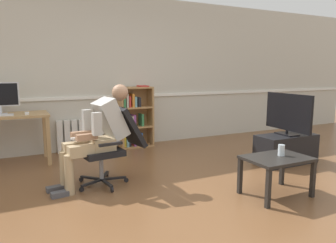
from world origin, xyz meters
The scene contains 13 objects.
ground_plane centered at (0.00, 0.00, 0.00)m, with size 18.00×18.00×0.00m, color brown.
back_wall centered at (0.00, 2.65, 1.35)m, with size 12.00×0.13×2.70m.
computer_desk centered at (-1.85, 2.15, 0.64)m, with size 1.20×0.62×0.76m.
keyboard centered at (-1.90, 2.01, 0.77)m, with size 0.36×0.12×0.02m, color silver.
computer_mouse centered at (-1.55, 2.03, 0.77)m, with size 0.06×0.10×0.03m, color white.
bookshelf centered at (0.24, 2.44, 0.53)m, with size 0.61×0.29×1.12m.
radiator centered at (-0.62, 2.54, 0.28)m, with size 0.95×0.08×0.55m.
office_chair centered at (-0.64, 0.76, 0.52)m, with size 0.86×0.63×0.95m.
person_seated centered at (-0.84, 0.74, 0.65)m, with size 1.01×0.44×1.22m.
tv_stand centered at (1.93, 0.43, 0.22)m, with size 0.92×0.42×0.43m.
tv_screen centered at (1.93, 0.43, 0.76)m, with size 0.22×0.89×0.62m.
coffee_table centered at (0.85, -0.45, 0.38)m, with size 0.70×0.50×0.44m.
drinking_glass centered at (0.93, -0.43, 0.50)m, with size 0.07×0.07×0.12m, color silver.
Camera 1 is at (-1.72, -2.94, 1.38)m, focal length 33.83 mm.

